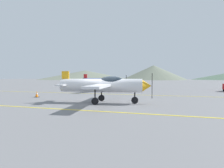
{
  "coord_description": "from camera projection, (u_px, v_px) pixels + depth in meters",
  "views": [
    {
      "loc": [
        4.41,
        -12.31,
        1.91
      ],
      "look_at": [
        -0.95,
        6.0,
        1.2
      ],
      "focal_mm": 28.48,
      "sensor_mm": 36.0,
      "label": 1
    }
  ],
  "objects": [
    {
      "name": "airplane_near",
      "position": [
        104.0,
        85.0,
        13.21
      ],
      "size": [
        6.98,
        8.01,
        2.39
      ],
      "color": "silver",
      "rests_on": "ground_plane"
    },
    {
      "name": "apron_line_far",
      "position": [
        123.0,
        94.0,
        19.84
      ],
      "size": [
        80.0,
        0.16,
        0.01
      ],
      "primitive_type": "cube",
      "color": "yellow",
      "rests_on": "ground_plane"
    },
    {
      "name": "traffic_cone_front",
      "position": [
        37.0,
        94.0,
        17.11
      ],
      "size": [
        0.36,
        0.36,
        0.59
      ],
      "color": "black",
      "rests_on": "ground_plane"
    },
    {
      "name": "hill_centerleft",
      "position": [
        154.0,
        73.0,
        141.48
      ],
      "size": [
        51.1,
        51.1,
        11.56
      ],
      "primitive_type": "cone",
      "color": "slate",
      "rests_on": "ground_plane"
    },
    {
      "name": "airplane_mid",
      "position": [
        103.0,
        81.0,
        24.92
      ],
      "size": [
        7.0,
        7.99,
        2.39
      ],
      "color": "#33478C",
      "rests_on": "ground_plane"
    },
    {
      "name": "apron_line_near",
      "position": [
        84.0,
        110.0,
        10.23
      ],
      "size": [
        80.0,
        0.16,
        0.01
      ],
      "primitive_type": "cube",
      "color": "yellow",
      "rests_on": "ground_plane"
    },
    {
      "name": "hill_left",
      "position": [
        85.0,
        75.0,
        161.99
      ],
      "size": [
        83.61,
        83.61,
        8.24
      ],
      "primitive_type": "cone",
      "color": "slate",
      "rests_on": "ground_plane"
    },
    {
      "name": "ground_plane",
      "position": [
        102.0,
        103.0,
        13.12
      ],
      "size": [
        400.0,
        400.0,
        0.0
      ],
      "primitive_type": "plane",
      "color": "slate"
    }
  ]
}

